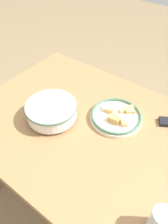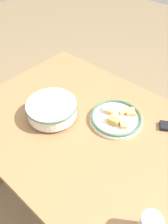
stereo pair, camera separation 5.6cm
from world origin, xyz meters
name	(u,v)px [view 1 (the left image)]	position (x,y,z in m)	size (l,w,h in m)	color
ground_plane	(91,194)	(0.00, 0.00, 0.00)	(8.00, 8.00, 0.00)	#7F6B4C
dining_table	(94,139)	(0.00, 0.00, 0.63)	(1.31, 0.90, 0.71)	olive
noodle_bowl	(51,110)	(-0.22, -0.07, 0.76)	(0.26, 0.26, 0.09)	silver
food_plate	(116,116)	(0.05, 0.12, 0.73)	(0.27, 0.27, 0.05)	silver
drinking_glass	(160,222)	(0.43, -0.24, 0.77)	(0.07, 0.07, 0.12)	silver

